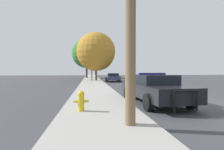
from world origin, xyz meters
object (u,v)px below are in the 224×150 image
at_px(traffic_light, 100,56).
at_px(tree_sidewalk_far, 87,53).
at_px(police_car, 154,88).
at_px(car_background_midblock, 113,77).
at_px(tree_sidewalk_mid, 96,52).
at_px(fire_hydrant, 81,100).

distance_m(traffic_light, tree_sidewalk_far, 11.50).
relative_size(police_car, car_background_midblock, 1.31).
height_order(tree_sidewalk_far, tree_sidewalk_mid, tree_sidewalk_far).
bearing_deg(tree_sidewalk_mid, tree_sidewalk_far, 98.54).
bearing_deg(traffic_light, fire_hydrant, -95.51).
distance_m(traffic_light, tree_sidewalk_mid, 1.03).
relative_size(traffic_light, car_background_midblock, 1.31).
xyz_separation_m(fire_hydrant, car_background_midblock, (3.71, 18.96, 0.15)).
bearing_deg(traffic_light, tree_sidewalk_far, 101.50).
relative_size(fire_hydrant, car_background_midblock, 0.19).
xyz_separation_m(police_car, car_background_midblock, (0.19, 17.08, -0.09)).
xyz_separation_m(traffic_light, tree_sidewalk_mid, (-0.65, 0.33, 0.73)).
xyz_separation_m(fire_hydrant, tree_sidewalk_far, (-0.31, 31.54, 4.83)).
relative_size(car_background_midblock, tree_sidewalk_mid, 0.54).
height_order(police_car, car_background_midblock, police_car).
distance_m(police_car, traffic_light, 18.80).
bearing_deg(car_background_midblock, tree_sidewalk_far, 109.35).
relative_size(police_car, fire_hydrant, 7.03).
bearing_deg(car_background_midblock, fire_hydrant, -99.40).
distance_m(police_car, fire_hydrant, 3.99).
distance_m(police_car, car_background_midblock, 17.08).
relative_size(police_car, traffic_light, 1.00).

